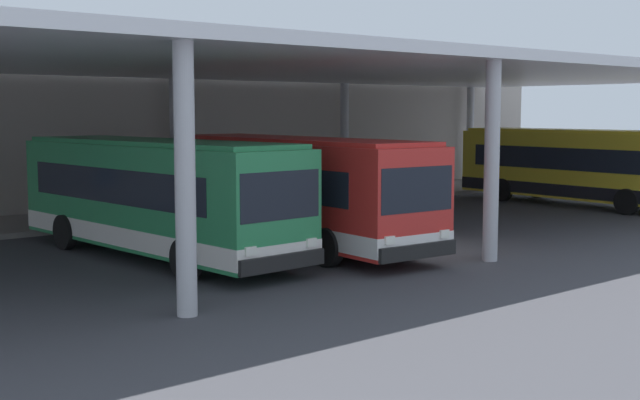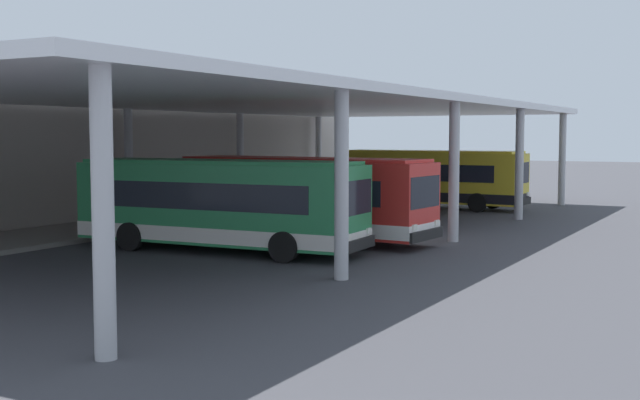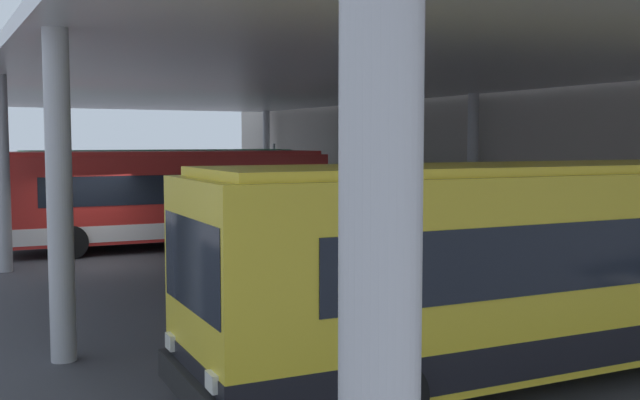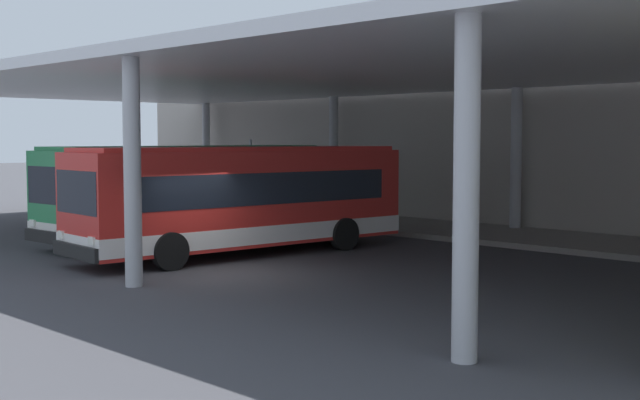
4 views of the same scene
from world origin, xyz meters
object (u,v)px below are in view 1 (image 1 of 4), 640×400
(bus_middle_bay, at_px, (576,166))
(trash_bin, at_px, (398,181))
(bench_waiting, at_px, (331,185))
(bus_nearest_bay, at_px, (155,196))
(bus_second_bay, at_px, (295,190))

(bus_middle_bay, distance_m, trash_bin, 8.32)
(bench_waiting, distance_m, trash_bin, 3.86)
(bus_nearest_bay, height_order, bus_second_bay, same)
(bus_middle_bay, bearing_deg, bus_second_bay, -177.09)
(bus_nearest_bay, height_order, bus_middle_bay, same)
(bus_middle_bay, xyz_separation_m, bench_waiting, (-6.39, 8.26, -0.99))
(bus_middle_bay, bearing_deg, trash_bin, 108.03)
(bus_second_bay, distance_m, bus_middle_bay, 15.73)
(bus_middle_bay, relative_size, trash_bin, 10.85)
(bus_second_bay, distance_m, bench_waiting, 13.03)
(bus_nearest_bay, distance_m, trash_bin, 18.83)
(bench_waiting, height_order, trash_bin, trash_bin)
(bus_nearest_bay, distance_m, bus_second_bay, 4.14)
(bus_second_bay, relative_size, trash_bin, 10.89)
(bus_middle_bay, relative_size, bench_waiting, 5.91)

